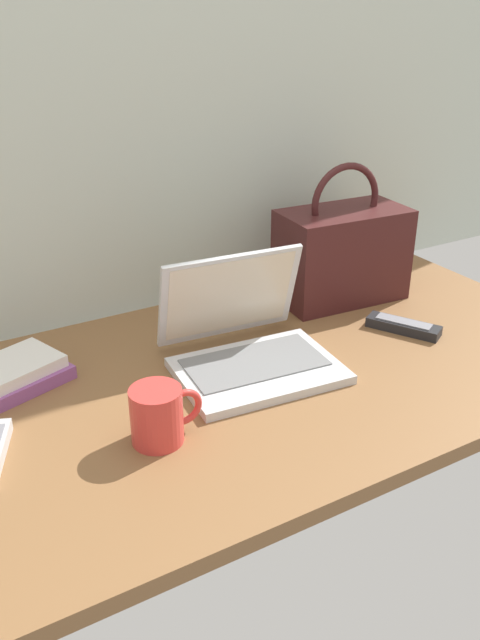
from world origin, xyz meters
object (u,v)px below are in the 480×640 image
(coffee_mug, at_px, (158,415))
(book_stack, at_px, (15,374))
(remote_control_near, at_px, (403,326))
(handbag, at_px, (342,253))
(laptop, at_px, (248,344))

(coffee_mug, distance_m, book_stack, 0.34)
(coffee_mug, height_order, remote_control_near, coffee_mug)
(remote_control_near, distance_m, handbag, 0.24)
(laptop, distance_m, coffee_mug, 0.29)
(handbag, bearing_deg, laptop, -154.97)
(remote_control_near, height_order, book_stack, book_stack)
(coffee_mug, xyz_separation_m, book_stack, (-0.16, 0.30, -0.03))
(remote_control_near, relative_size, handbag, 0.49)
(handbag, bearing_deg, remote_control_near, -87.40)
(laptop, xyz_separation_m, book_stack, (-0.42, 0.16, -0.02))
(coffee_mug, bearing_deg, laptop, 29.27)
(laptop, xyz_separation_m, remote_control_near, (0.37, -0.05, -0.03))
(coffee_mug, xyz_separation_m, handbag, (0.62, 0.31, 0.07))
(coffee_mug, distance_m, handbag, 0.70)
(remote_control_near, height_order, handbag, handbag)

